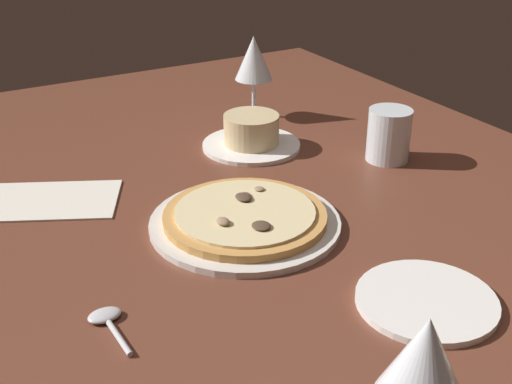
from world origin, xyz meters
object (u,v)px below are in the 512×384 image
pizza_main (245,219)px  side_plate (426,301)px  water_glass (389,138)px  paper_menu (47,201)px  spoon (108,320)px  wine_glass_far (254,61)px  wine_glass_near (424,365)px  ramekin_on_saucer (251,134)px

pizza_main → side_plate: size_ratio=1.63×
water_glass → paper_menu: (-13.41, -56.72, -3.91)cm
paper_menu → spoon: 34.41cm
wine_glass_far → spoon: wine_glass_far is taller
side_plate → paper_menu: (-49.63, -32.93, -0.30)cm
wine_glass_near → paper_menu: (-67.64, -14.47, -11.91)cm
wine_glass_far → side_plate: bearing=-11.9°
paper_menu → pizza_main: bearing=72.2°
wine_glass_near → paper_menu: size_ratio=0.76×
ramekin_on_saucer → side_plate: 53.36cm
pizza_main → wine_glass_near: 47.59cm
pizza_main → wine_glass_far: size_ratio=1.67×
pizza_main → paper_menu: size_ratio=1.28×
paper_menu → spoon: spoon is taller
ramekin_on_saucer → paper_menu: 38.76cm
pizza_main → spoon: bearing=-63.7°
pizza_main → paper_menu: pizza_main is taller
wine_glass_near → side_plate: size_ratio=0.97×
ramekin_on_saucer → wine_glass_near: size_ratio=1.09×
pizza_main → wine_glass_near: bearing=-10.8°
wine_glass_near → spoon: bearing=-154.2°
pizza_main → side_plate: pizza_main is taller
ramekin_on_saucer → wine_glass_far: wine_glass_far is taller
wine_glass_far → wine_glass_near: bearing=-20.9°
pizza_main → wine_glass_near: (45.50, -8.70, 10.89)cm
paper_menu → spoon: bearing=23.2°
water_glass → wine_glass_near: bearing=-37.9°
wine_glass_far → pizza_main: bearing=-31.0°
water_glass → paper_menu: bearing=-103.3°
wine_glass_far → side_plate: (67.34, -14.17, -11.21)cm
pizza_main → side_plate: bearing=19.6°
pizza_main → spoon: 27.63cm
wine_glass_far → water_glass: wine_glass_far is taller
pizza_main → wine_glass_far: wine_glass_far is taller
ramekin_on_saucer → paper_menu: bearing=-85.0°
pizza_main → ramekin_on_saucer: bearing=149.0°
water_glass → side_plate: 43.48cm
pizza_main → side_plate: (27.49, 9.77, -0.72)cm
pizza_main → spoon: (12.23, -24.77, -0.71)cm
wine_glass_near → spoon: 38.72cm
ramekin_on_saucer → wine_glass_far: bearing=149.1°
side_plate → spoon: spoon is taller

